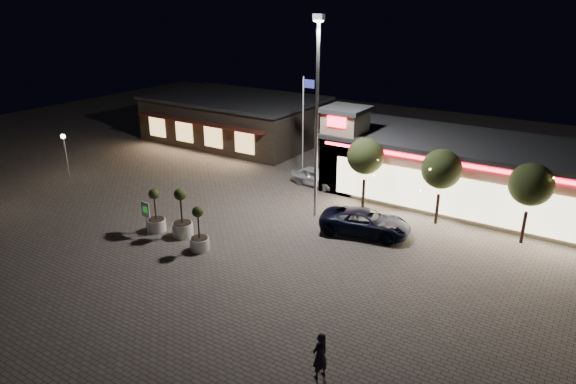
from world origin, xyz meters
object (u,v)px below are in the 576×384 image
Objects in this scene: white_sedan at (316,177)px; valet_sign at (146,212)px; planter_left at (156,218)px; planter_mid at (182,221)px; pickup_truck at (365,222)px; pedestrian at (320,355)px.

valet_sign is at bearing 169.82° from white_sedan.
white_sedan is 12.82m from planter_left.
white_sedan is at bearing 79.15° from planter_mid.
planter_mid reaches higher than pickup_truck.
planter_left is 0.91× the size of planter_mid.
pedestrian is (3.86, -12.27, 0.21)m from pickup_truck.
valet_sign is at bearing -89.24° from planter_left.
white_sedan is 2.06× the size of pedestrian.
planter_mid reaches higher than white_sedan.
pedestrian is at bearing -19.13° from valet_sign.
pickup_truck reaches higher than white_sedan.
pedestrian is at bearing -142.28° from white_sedan.
white_sedan is 13.54m from valet_sign.
pedestrian reaches higher than pickup_truck.
white_sedan is 1.31× the size of planter_mid.
white_sedan is (-6.66, 5.68, -0.07)m from pickup_truck.
pickup_truck is 1.78× the size of planter_mid.
pickup_truck is 8.75m from white_sedan.
pickup_truck is 12.87m from pedestrian.
pedestrian is at bearing -175.34° from pickup_truck.
pedestrian reaches higher than white_sedan.
valet_sign reaches higher than pedestrian.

